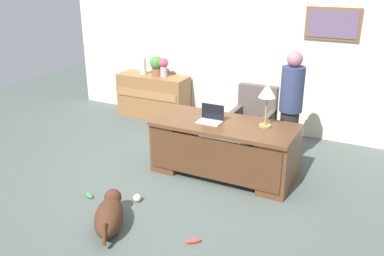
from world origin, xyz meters
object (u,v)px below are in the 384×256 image
at_px(dog_toy_plush, 193,241).
at_px(person_standing, 291,107).
at_px(dog_toy_ball, 137,198).
at_px(desk_lamp, 267,93).
at_px(potted_plant, 157,65).
at_px(vase_with_flowers, 164,66).
at_px(vase_empty, 143,66).
at_px(dog_lying, 109,215).
at_px(armchair, 253,123).
at_px(dog_toy_bone, 89,195).
at_px(credenza, 153,96).
at_px(desk, 224,147).
at_px(laptop, 211,118).

bearing_deg(dog_toy_plush, person_standing, 81.60).
bearing_deg(dog_toy_ball, desk_lamp, 47.64).
xyz_separation_m(desk_lamp, potted_plant, (-2.51, 1.46, -0.19)).
xyz_separation_m(vase_with_flowers, vase_empty, (-0.43, 0.00, -0.04)).
relative_size(desk_lamp, dog_toy_ball, 5.89).
bearing_deg(vase_with_flowers, dog_lying, -69.73).
distance_m(armchair, dog_toy_bone, 2.65).
xyz_separation_m(armchair, vase_with_flowers, (-1.96, 0.70, 0.54)).
bearing_deg(armchair, potted_plant, 161.65).
bearing_deg(dog_toy_bone, dog_toy_plush, -8.88).
bearing_deg(credenza, vase_with_flowers, 0.32).
distance_m(desk_lamp, vase_with_flowers, 2.79).
bearing_deg(dog_toy_plush, desk, 101.55).
xyz_separation_m(desk_lamp, dog_toy_plush, (-0.19, -1.71, -1.17)).
height_order(credenza, person_standing, person_standing).
relative_size(vase_empty, dog_toy_plush, 1.93).
height_order(desk, dog_lying, desk).
xyz_separation_m(dog_toy_ball, dog_toy_plush, (0.98, -0.43, -0.02)).
bearing_deg(dog_lying, vase_empty, 116.57).
xyz_separation_m(credenza, laptop, (1.89, -1.60, 0.39)).
relative_size(credenza, person_standing, 0.82).
relative_size(credenza, dog_toy_plush, 8.15).
xyz_separation_m(vase_with_flowers, potted_plant, (-0.14, 0.00, 0.00)).
distance_m(armchair, person_standing, 0.69).
bearing_deg(vase_with_flowers, laptop, -44.04).
distance_m(credenza, person_standing, 2.91).
height_order(credenza, vase_empty, vase_empty).
height_order(credenza, laptop, laptop).
bearing_deg(dog_toy_ball, laptop, 67.96).
bearing_deg(dog_toy_bone, vase_empty, 109.56).
bearing_deg(credenza, dog_toy_ball, -62.42).
relative_size(armchair, person_standing, 0.62).
xyz_separation_m(desk, armchair, (0.10, 0.91, 0.06)).
bearing_deg(vase_with_flowers, person_standing, -17.62).
bearing_deg(potted_plant, armchair, -18.35).
height_order(desk, potted_plant, potted_plant).
bearing_deg(potted_plant, person_standing, -16.72).
bearing_deg(dog_toy_plush, armchair, 95.00).
distance_m(potted_plant, dog_toy_ball, 3.20).
bearing_deg(vase_with_flowers, armchair, -19.60).
bearing_deg(dog_lying, person_standing, 62.74).
xyz_separation_m(vase_empty, dog_toy_plush, (2.61, -3.17, -0.94)).
distance_m(desk, dog_toy_plush, 1.64).
xyz_separation_m(desk, potted_plant, (-2.00, 1.61, 0.60)).
height_order(desk_lamp, dog_toy_bone, desk_lamp).
xyz_separation_m(person_standing, potted_plant, (-2.67, 0.80, 0.17)).
bearing_deg(person_standing, potted_plant, 163.28).
bearing_deg(potted_plant, desk, -38.79).
bearing_deg(desk, vase_with_flowers, 139.11).
bearing_deg(desk, dog_lying, -110.13).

